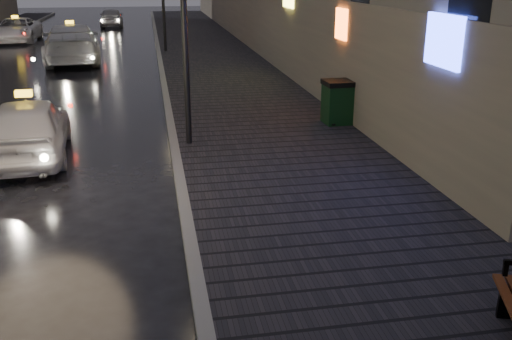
{
  "coord_description": "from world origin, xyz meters",
  "views": [
    {
      "loc": [
        1.07,
        -6.79,
        3.98
      ],
      "look_at": [
        2.68,
        1.91,
        0.85
      ],
      "focal_mm": 40.0,
      "sensor_mm": 36.0,
      "label": 1
    }
  ],
  "objects_px": {
    "trash_bin": "(338,102)",
    "car_far": "(111,18)",
    "taxi_mid": "(72,43)",
    "taxi_far": "(17,30)",
    "taxi_near": "(28,128)"
  },
  "relations": [
    {
      "from": "taxi_mid",
      "to": "trash_bin",
      "type": "bearing_deg",
      "value": 116.6
    },
    {
      "from": "taxi_near",
      "to": "trash_bin",
      "type": "bearing_deg",
      "value": -175.99
    },
    {
      "from": "taxi_near",
      "to": "taxi_mid",
      "type": "bearing_deg",
      "value": -91.85
    },
    {
      "from": "trash_bin",
      "to": "taxi_far",
      "type": "distance_m",
      "value": 24.67
    },
    {
      "from": "taxi_mid",
      "to": "taxi_far",
      "type": "xyz_separation_m",
      "value": [
        -4.05,
        8.65,
        -0.18
      ]
    },
    {
      "from": "taxi_near",
      "to": "taxi_far",
      "type": "xyz_separation_m",
      "value": [
        -4.71,
        22.58,
        -0.02
      ]
    },
    {
      "from": "taxi_mid",
      "to": "taxi_far",
      "type": "relative_size",
      "value": 1.22
    },
    {
      "from": "taxi_near",
      "to": "taxi_mid",
      "type": "height_order",
      "value": "taxi_mid"
    },
    {
      "from": "trash_bin",
      "to": "car_far",
      "type": "height_order",
      "value": "car_far"
    },
    {
      "from": "taxi_mid",
      "to": "car_far",
      "type": "height_order",
      "value": "taxi_mid"
    },
    {
      "from": "taxi_mid",
      "to": "taxi_far",
      "type": "distance_m",
      "value": 9.55
    },
    {
      "from": "trash_bin",
      "to": "car_far",
      "type": "bearing_deg",
      "value": 101.73
    },
    {
      "from": "trash_bin",
      "to": "taxi_far",
      "type": "relative_size",
      "value": 0.23
    },
    {
      "from": "taxi_far",
      "to": "taxi_mid",
      "type": "bearing_deg",
      "value": -64.55
    },
    {
      "from": "taxi_mid",
      "to": "taxi_far",
      "type": "bearing_deg",
      "value": -70.6
    }
  ]
}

